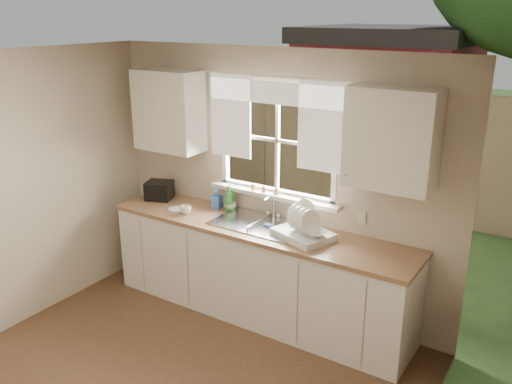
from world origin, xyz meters
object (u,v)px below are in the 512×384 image
Objects in this scene: cup at (186,210)px; black_appliance at (159,190)px; dish_rack at (303,230)px; soap_bottle_a at (229,198)px.

cup is 0.41× the size of black_appliance.
cup is (-1.24, -0.11, -0.03)m from dish_rack.
soap_bottle_a is at bearing 40.23° from cup.
cup is at bearing -174.91° from dish_rack.
soap_bottle_a is 0.83m from black_appliance.
dish_rack is 1.76m from black_appliance.
soap_bottle_a is at bearing 167.50° from dish_rack.
black_appliance is (-0.82, -0.12, -0.04)m from soap_bottle_a.
black_appliance is at bearing 177.15° from dish_rack.
black_appliance is at bearing 152.57° from cup.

